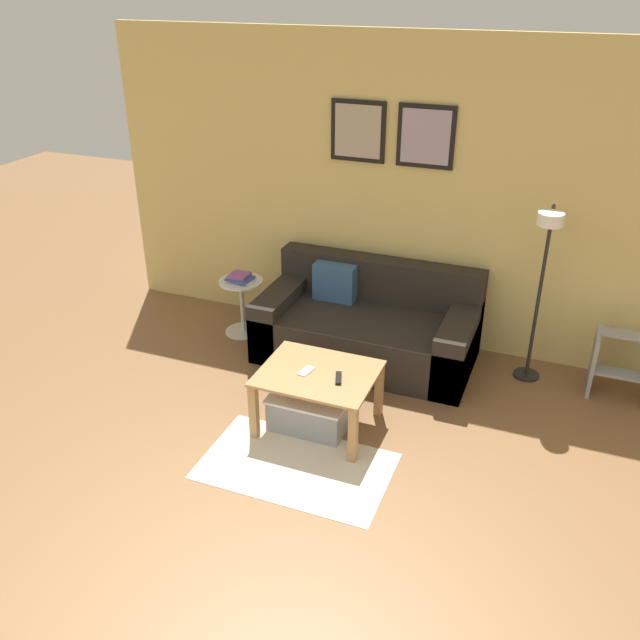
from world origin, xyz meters
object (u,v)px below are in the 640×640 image
coffee_table (318,383)px  storage_bin (311,409)px  floor_lamp (543,266)px  side_table (242,301)px  cell_phone (306,371)px  step_stool (623,364)px  couch (368,327)px  remote_control (339,378)px  book_stack (240,278)px

coffee_table → storage_bin: size_ratio=1.43×
coffee_table → floor_lamp: floor_lamp is taller
side_table → cell_phone: 1.54m
cell_phone → floor_lamp: bearing=49.9°
storage_bin → step_stool: 2.41m
couch → remote_control: bearing=-82.4°
step_stool → couch: bearing=-175.9°
cell_phone → coffee_table: bearing=26.8°
couch → remote_control: size_ratio=11.79×
side_table → book_stack: 0.23m
couch → book_stack: 1.20m
step_stool → side_table: bearing=-177.0°
couch → storage_bin: (-0.06, -1.10, -0.14)m
book_stack → cell_phone: bearing=-45.1°
coffee_table → storage_bin: coffee_table is taller
remote_control → cell_phone: 0.24m
couch → book_stack: (-1.17, -0.03, 0.27)m
storage_bin → side_table: (-1.11, 1.08, 0.18)m
storage_bin → floor_lamp: (1.37, 1.12, 0.89)m
floor_lamp → book_stack: (-2.48, -0.05, -0.48)m
coffee_table → storage_bin: (-0.05, -0.01, -0.23)m
couch → remote_control: (0.15, -1.13, 0.19)m
side_table → book_stack: book_stack is taller
couch → side_table: 1.17m
book_stack → remote_control: bearing=-39.6°
couch → book_stack: bearing=-178.4°
side_table → cell_phone: bearing=-45.4°
step_stool → cell_phone: bearing=-148.9°
floor_lamp → side_table: 2.58m
floor_lamp → book_stack: bearing=-178.9°
remote_control → cell_phone: size_ratio=1.07×
storage_bin → book_stack: book_stack is taller
coffee_table → side_table: side_table is taller
floor_lamp → book_stack: 2.53m
side_table → step_stool: side_table is taller
couch → side_table: size_ratio=3.45×
book_stack → cell_phone: (1.08, -1.08, -0.09)m
side_table → book_stack: bearing=-106.4°
storage_bin → book_stack: 1.60m
side_table → coffee_table: bearing=-42.8°
book_stack → step_stool: book_stack is taller
storage_bin → remote_control: 0.39m
couch → book_stack: couch is taller
couch → coffee_table: 1.09m
book_stack → cell_phone: 1.53m
floor_lamp → step_stool: floor_lamp is taller
book_stack → step_stool: (3.16, 0.18, -0.27)m
book_stack → floor_lamp: bearing=1.1°
couch → cell_phone: 1.13m
couch → remote_control: couch is taller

